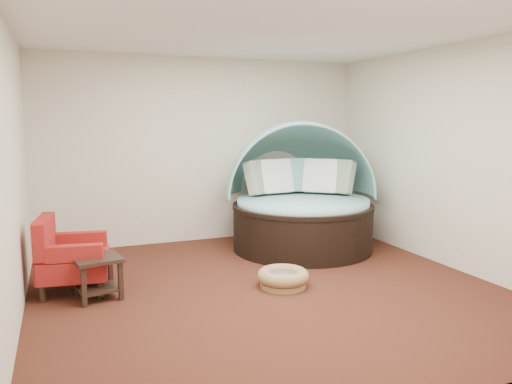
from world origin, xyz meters
name	(u,v)px	position (x,y,z in m)	size (l,w,h in m)	color
floor	(267,288)	(0.00, 0.00, 0.00)	(5.00, 5.00, 0.00)	#451E13
wall_back	(205,150)	(0.00, 2.50, 1.40)	(5.00, 5.00, 0.00)	beige
wall_front	(425,198)	(0.00, -2.50, 1.40)	(5.00, 5.00, 0.00)	beige
wall_left	(11,173)	(-2.50, 0.00, 1.40)	(5.00, 5.00, 0.00)	beige
wall_right	(450,157)	(2.50, 0.00, 1.40)	(5.00, 5.00, 0.00)	beige
ceiling	(268,30)	(0.00, 0.00, 2.80)	(5.00, 5.00, 0.00)	white
canopy_daybed	(301,189)	(1.18, 1.52, 0.86)	(2.58, 2.54, 1.86)	black
pet_basket	(283,278)	(0.19, -0.01, 0.11)	(0.72, 0.72, 0.20)	#9A7146
red_armchair	(69,257)	(-2.05, 0.72, 0.39)	(0.82, 0.82, 0.84)	black
side_table	(97,271)	(-1.78, 0.38, 0.29)	(0.55, 0.55, 0.45)	black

